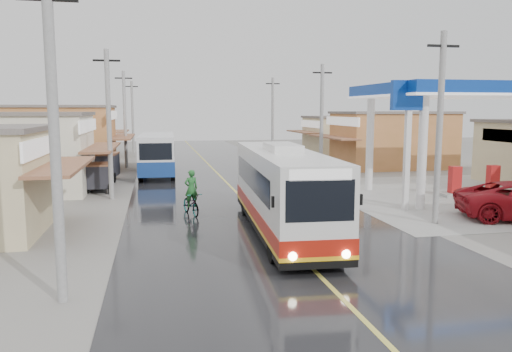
# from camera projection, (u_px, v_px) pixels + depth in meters

# --- Properties ---
(ground) EXTENTS (120.00, 120.00, 0.00)m
(ground) POSITION_uv_depth(u_px,v_px,m) (275.00, 232.00, 19.86)
(ground) COLOR slate
(ground) RESTS_ON ground
(road) EXTENTS (12.00, 90.00, 0.02)m
(road) POSITION_uv_depth(u_px,v_px,m) (224.00, 180.00, 34.43)
(road) COLOR black
(road) RESTS_ON ground
(centre_line) EXTENTS (0.15, 90.00, 0.01)m
(centre_line) POSITION_uv_depth(u_px,v_px,m) (224.00, 180.00, 34.43)
(centre_line) COLOR #D8CC4C
(centre_line) RESTS_ON road
(shopfronts_left) EXTENTS (11.00, 44.00, 5.20)m
(shopfronts_left) POSITION_uv_depth(u_px,v_px,m) (33.00, 179.00, 34.78)
(shopfronts_left) COLOR tan
(shopfronts_left) RESTS_ON ground
(shopfronts_right) EXTENTS (11.00, 44.00, 4.80)m
(shopfronts_right) POSITION_uv_depth(u_px,v_px,m) (445.00, 180.00, 34.47)
(shopfronts_right) COLOR silver
(shopfronts_right) RESTS_ON ground
(utility_poles_left) EXTENTS (1.60, 50.00, 8.00)m
(utility_poles_left) POSITION_uv_depth(u_px,v_px,m) (120.00, 181.00, 34.02)
(utility_poles_left) COLOR gray
(utility_poles_left) RESTS_ON ground
(utility_poles_right) EXTENTS (1.60, 36.00, 8.00)m
(utility_poles_right) POSITION_uv_depth(u_px,v_px,m) (321.00, 177.00, 35.81)
(utility_poles_right) COLOR gray
(utility_poles_right) RESTS_ON ground
(coach_bus) EXTENTS (3.13, 11.34, 3.50)m
(coach_bus) POSITION_uv_depth(u_px,v_px,m) (282.00, 190.00, 19.57)
(coach_bus) COLOR silver
(coach_bus) RESTS_ON road
(second_bus) EXTENTS (2.71, 9.14, 3.01)m
(second_bus) POSITION_uv_depth(u_px,v_px,m) (157.00, 153.00, 36.86)
(second_bus) COLOR silver
(second_bus) RESTS_ON road
(cyclist) EXTENTS (1.17, 2.08, 2.12)m
(cyclist) POSITION_uv_depth(u_px,v_px,m) (191.00, 200.00, 22.97)
(cyclist) COLOR black
(cyclist) RESTS_ON ground
(tricycle_near) EXTENTS (1.51, 2.22, 1.69)m
(tricycle_near) POSITION_uv_depth(u_px,v_px,m) (99.00, 176.00, 29.45)
(tricycle_near) COLOR #26262D
(tricycle_near) RESTS_ON ground
(tricycle_far) EXTENTS (1.84, 2.62, 1.90)m
(tricycle_far) POSITION_uv_depth(u_px,v_px,m) (106.00, 165.00, 34.04)
(tricycle_far) COLOR #26262D
(tricycle_far) RESTS_ON ground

